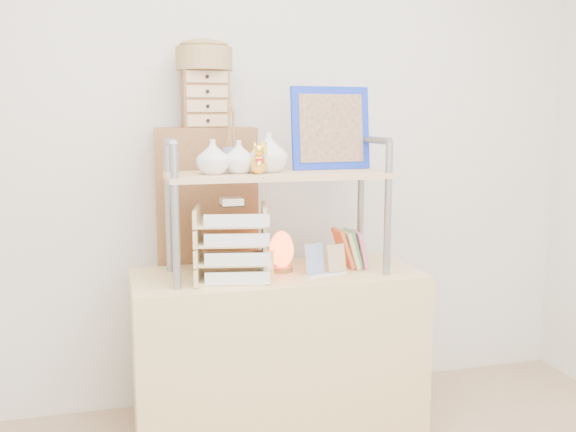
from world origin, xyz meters
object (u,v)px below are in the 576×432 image
desk (277,358)px  letter_tray (232,247)px  cabinet (208,273)px  salt_lamp (281,251)px

desk → letter_tray: size_ratio=3.61×
cabinet → salt_lamp: size_ratio=7.79×
letter_tray → salt_lamp: (0.23, 0.09, -0.04)m
letter_tray → salt_lamp: letter_tray is taller
cabinet → desk: bearing=-52.0°
cabinet → letter_tray: cabinet is taller
desk → salt_lamp: salt_lamp is taller
cabinet → salt_lamp: 0.47m
cabinet → salt_lamp: bearing=-48.0°
cabinet → salt_lamp: (0.27, -0.35, 0.16)m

